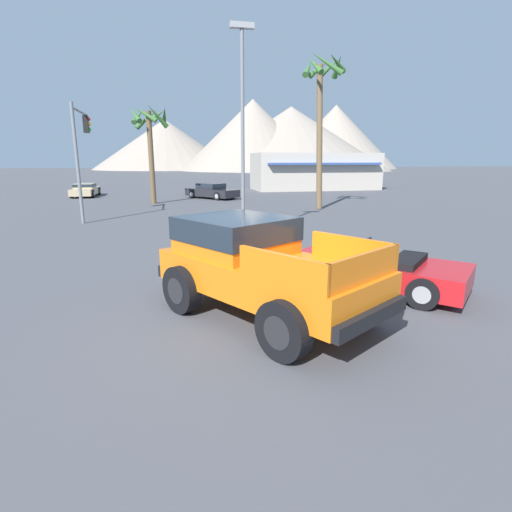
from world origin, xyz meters
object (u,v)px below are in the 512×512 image
orange_pickup_truck (256,261)px  red_convertible_car (377,270)px  traffic_light_main (81,141)px  palm_tree_tall (150,130)px  parked_car_dark (212,191)px  street_lamp_post (242,114)px  palm_tree_short (322,98)px  parked_car_tan (85,190)px

orange_pickup_truck → red_convertible_car: bearing=-14.9°
traffic_light_main → palm_tree_tall: (3.09, 7.31, 1.10)m
red_convertible_car → parked_car_dark: size_ratio=0.90×
parked_car_dark → traffic_light_main: traffic_light_main is taller
street_lamp_post → palm_tree_short: (6.32, 8.19, 1.91)m
red_convertible_car → palm_tree_short: (4.36, 15.53, 6.19)m
parked_car_dark → orange_pickup_truck: bearing=47.5°
parked_car_tan → orange_pickup_truck: bearing=-72.4°
orange_pickup_truck → red_convertible_car: 3.42m
red_convertible_car → parked_car_tan: bearing=69.0°
parked_car_tan → traffic_light_main: size_ratio=0.80×
orange_pickup_truck → parked_car_tan: size_ratio=1.11×
red_convertible_car → street_lamp_post: 8.72m
red_convertible_car → palm_tree_short: bearing=30.4°
traffic_light_main → parked_car_tan: bearing=11.1°
red_convertible_car → traffic_light_main: bearing=79.5°
orange_pickup_truck → traffic_light_main: 16.08m
traffic_light_main → red_convertible_car: bearing=-146.6°
red_convertible_car → palm_tree_tall: size_ratio=0.63×
orange_pickup_truck → red_convertible_car: orange_pickup_truck is taller
red_convertible_car → traffic_light_main: (-9.06, 13.72, 3.50)m
red_convertible_car → palm_tree_tall: bearing=61.9°
street_lamp_post → palm_tree_short: size_ratio=0.88×
palm_tree_short → red_convertible_car: bearing=-105.7°
parked_car_dark → traffic_light_main: 13.19m
red_convertible_car → parked_car_tan: (-11.88, 28.11, 0.12)m
parked_car_tan → traffic_light_main: bearing=-77.9°
street_lamp_post → red_convertible_car: bearing=-75.0°
parked_car_dark → palm_tree_tall: size_ratio=0.70×
parked_car_dark → palm_tree_short: palm_tree_short is taller
parked_car_dark → palm_tree_short: (5.90, -8.49, 6.03)m
street_lamp_post → palm_tree_short: bearing=52.4°
traffic_light_main → palm_tree_short: bearing=-82.3°
red_convertible_car → street_lamp_post: street_lamp_post is taller
parked_car_dark → traffic_light_main: size_ratio=0.82×
orange_pickup_truck → palm_tree_short: bearing=33.3°
traffic_light_main → street_lamp_post: (7.10, -6.38, 0.78)m
parked_car_dark → palm_tree_short: bearing=86.1°
orange_pickup_truck → parked_car_tan: (-8.67, 29.10, -0.52)m
parked_car_tan → palm_tree_tall: size_ratio=0.68×
orange_pickup_truck → palm_tree_short: palm_tree_short is taller
orange_pickup_truck → traffic_light_main: traffic_light_main is taller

